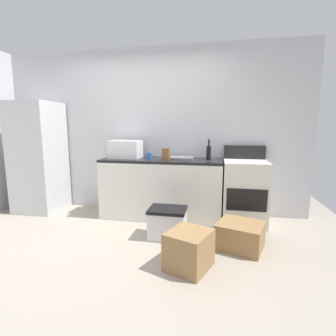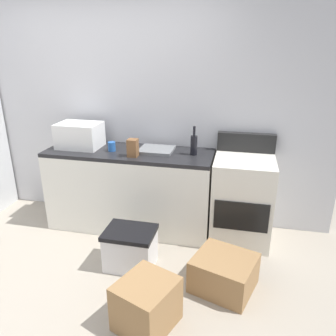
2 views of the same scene
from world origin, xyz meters
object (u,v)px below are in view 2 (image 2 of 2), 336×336
at_px(coffee_mug, 112,146).
at_px(cardboard_box_medium, 224,273).
at_px(microwave, 80,135).
at_px(storage_bin, 131,248).
at_px(stove_oven, 242,198).
at_px(wine_bottle, 194,144).
at_px(knife_block, 133,148).
at_px(cardboard_box_large, 146,304).

bearing_deg(coffee_mug, cardboard_box_medium, -31.69).
relative_size(microwave, storage_bin, 1.00).
bearing_deg(storage_bin, stove_oven, 36.42).
distance_m(stove_oven, storage_bin, 1.25).
relative_size(stove_oven, storage_bin, 2.39).
height_order(wine_bottle, storage_bin, wine_bottle).
bearing_deg(microwave, wine_bottle, 0.38).
distance_m(knife_block, storage_bin, 0.98).
bearing_deg(coffee_mug, stove_oven, 1.75).
relative_size(wine_bottle, storage_bin, 0.65).
bearing_deg(microwave, cardboard_box_medium, -26.91).
xyz_separation_m(cardboard_box_large, storage_bin, (-0.34, 0.64, 0.00)).
relative_size(stove_oven, microwave, 2.39).
bearing_deg(wine_bottle, knife_block, -162.32).
distance_m(coffee_mug, storage_bin, 1.10).
distance_m(microwave, coffee_mug, 0.41).
bearing_deg(stove_oven, coffee_mug, -178.25).
height_order(microwave, wine_bottle, wine_bottle).
bearing_deg(cardboard_box_large, wine_bottle, 85.10).
height_order(stove_oven, coffee_mug, stove_oven).
xyz_separation_m(coffee_mug, storage_bin, (0.41, -0.68, -0.76)).
relative_size(coffee_mug, cardboard_box_large, 0.24).
bearing_deg(knife_block, cardboard_box_large, -68.44).
xyz_separation_m(wine_bottle, knife_block, (-0.59, -0.19, -0.02)).
xyz_separation_m(wine_bottle, coffee_mug, (-0.87, -0.07, -0.06)).
xyz_separation_m(stove_oven, microwave, (-1.79, 0.02, 0.57)).
height_order(stove_oven, microwave, microwave).
relative_size(wine_bottle, coffee_mug, 3.00).
bearing_deg(knife_block, stove_oven, 8.38).
bearing_deg(stove_oven, microwave, 179.48).
xyz_separation_m(coffee_mug, knife_block, (0.28, -0.12, 0.04)).
bearing_deg(microwave, cardboard_box_large, -50.34).
xyz_separation_m(wine_bottle, storage_bin, (-0.46, -0.75, -0.82)).
xyz_separation_m(coffee_mug, cardboard_box_large, (0.75, -1.32, -0.76)).
distance_m(wine_bottle, coffee_mug, 0.88).
distance_m(stove_oven, wine_bottle, 0.76).
bearing_deg(wine_bottle, coffee_mug, -175.59).
height_order(coffee_mug, cardboard_box_large, coffee_mug).
distance_m(stove_oven, knife_block, 1.25).
height_order(stove_oven, knife_block, stove_oven).
bearing_deg(cardboard_box_large, stove_oven, 64.81).
relative_size(wine_bottle, cardboard_box_large, 0.73).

